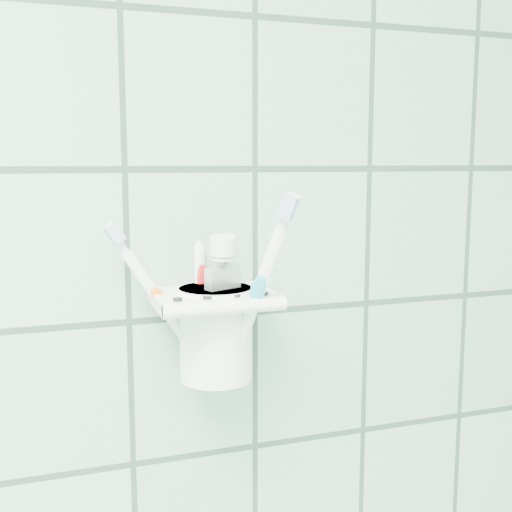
{
  "coord_description": "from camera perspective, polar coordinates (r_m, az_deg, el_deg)",
  "views": [
    {
      "loc": [
        0.49,
        0.52,
        1.42
      ],
      "look_at": [
        0.69,
        1.1,
        1.33
      ],
      "focal_mm": 45.0,
      "sensor_mm": 36.0,
      "label": 1
    }
  ],
  "objects": [
    {
      "name": "cup",
      "position": [
        0.68,
        -3.59,
        -6.55
      ],
      "size": [
        0.09,
        0.09,
        0.1
      ],
      "color": "white",
      "rests_on": "holder_bracket"
    },
    {
      "name": "toothbrush_blue",
      "position": [
        0.67,
        -5.06,
        -2.09
      ],
      "size": [
        0.03,
        0.07,
        0.2
      ],
      "rotation": [
        -0.3,
        0.19,
        0.28
      ],
      "color": "white",
      "rests_on": "cup"
    },
    {
      "name": "toothbrush_orange",
      "position": [
        0.66,
        -2.51,
        -1.79
      ],
      "size": [
        0.06,
        0.07,
        0.2
      ],
      "rotation": [
        0.11,
        0.39,
        -0.69
      ],
      "color": "white",
      "rests_on": "cup"
    },
    {
      "name": "holder_bracket",
      "position": [
        0.67,
        -3.85,
        -3.87
      ],
      "size": [
        0.12,
        0.1,
        0.04
      ],
      "color": "white",
      "rests_on": "wall_back"
    },
    {
      "name": "toothbrush_pink",
      "position": [
        0.68,
        -4.44,
        -2.44
      ],
      "size": [
        0.09,
        0.02,
        0.18
      ],
      "rotation": [
        -0.17,
        -0.54,
        0.29
      ],
      "color": "white",
      "rests_on": "cup"
    },
    {
      "name": "toothpaste_tube",
      "position": [
        0.68,
        -3.02,
        -3.19
      ],
      "size": [
        0.04,
        0.04,
        0.15
      ],
      "rotation": [
        0.1,
        -0.07,
        0.39
      ],
      "color": "silver",
      "rests_on": "cup"
    }
  ]
}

